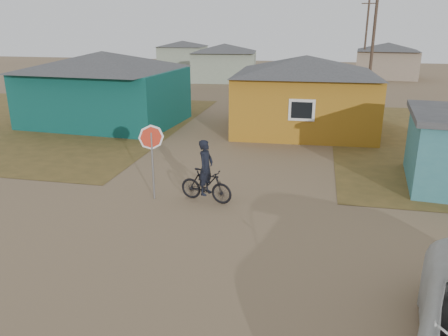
{
  "coord_description": "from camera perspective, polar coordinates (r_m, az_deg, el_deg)",
  "views": [
    {
      "loc": [
        3.15,
        -9.11,
        5.39
      ],
      "look_at": [
        0.56,
        3.0,
        1.3
      ],
      "focal_mm": 35.0,
      "sensor_mm": 36.0,
      "label": 1
    }
  ],
  "objects": [
    {
      "name": "house_teal",
      "position": [
        25.65,
        -15.32,
        10.18
      ],
      "size": [
        8.93,
        7.08,
        4.0
      ],
      "color": "#0A3B37",
      "rests_on": "ground"
    },
    {
      "name": "utility_pole_far",
      "position": [
        47.33,
        18.04,
        15.92
      ],
      "size": [
        1.4,
        0.2,
        8.0
      ],
      "color": "#413227",
      "rests_on": "ground"
    },
    {
      "name": "house_beige_east",
      "position": [
        49.71,
        20.5,
        13.1
      ],
      "size": [
        6.95,
        6.05,
        3.6
      ],
      "color": "gray",
      "rests_on": "ground"
    },
    {
      "name": "utility_pole_near",
      "position": [
        31.31,
        18.86,
        15.06
      ],
      "size": [
        1.4,
        0.2,
        8.0
      ],
      "color": "#413227",
      "rests_on": "ground"
    },
    {
      "name": "grass_nw",
      "position": [
        28.49,
        -25.38,
        5.63
      ],
      "size": [
        20.0,
        18.0,
        0.0
      ],
      "primitive_type": "cube",
      "color": "brown",
      "rests_on": "ground"
    },
    {
      "name": "house_yellow",
      "position": [
        23.36,
        10.49,
        9.65
      ],
      "size": [
        7.72,
        6.76,
        3.9
      ],
      "color": "#A16A18",
      "rests_on": "ground"
    },
    {
      "name": "stop_sign",
      "position": [
        13.84,
        -9.44,
        3.0
      ],
      "size": [
        0.8,
        0.16,
        2.45
      ],
      "color": "gray",
      "rests_on": "ground"
    },
    {
      "name": "cyclist",
      "position": [
        13.77,
        -2.37,
        -1.5
      ],
      "size": [
        1.85,
        0.88,
        2.01
      ],
      "color": "black",
      "rests_on": "ground"
    },
    {
      "name": "house_pale_west",
      "position": [
        44.21,
        0.07,
        13.7
      ],
      "size": [
        7.04,
        6.15,
        3.6
      ],
      "color": "gray",
      "rests_on": "ground"
    },
    {
      "name": "house_pale_north",
      "position": [
        57.83,
        -5.4,
        14.6
      ],
      "size": [
        6.28,
        5.81,
        3.4
      ],
      "color": "gray",
      "rests_on": "ground"
    },
    {
      "name": "ground",
      "position": [
        11.04,
        -6.22,
        -11.06
      ],
      "size": [
        120.0,
        120.0,
        0.0
      ],
      "primitive_type": "plane",
      "color": "#7C6347"
    }
  ]
}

